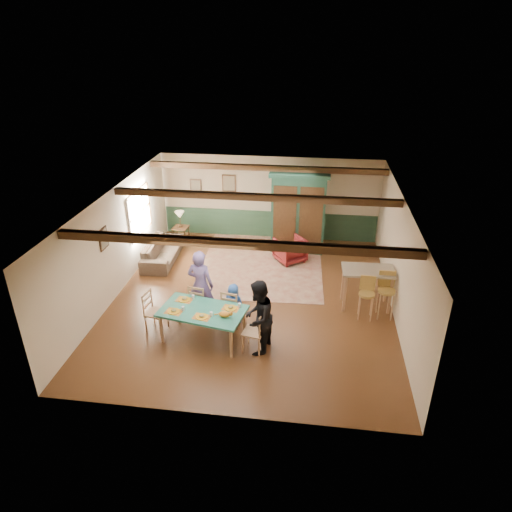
# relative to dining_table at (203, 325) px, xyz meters

# --- Properties ---
(floor) EXTENTS (8.00, 8.00, 0.00)m
(floor) POSITION_rel_dining_table_xyz_m (0.82, 1.83, -0.38)
(floor) COLOR #472614
(floor) RESTS_ON ground
(wall_back) EXTENTS (7.00, 0.02, 2.70)m
(wall_back) POSITION_rel_dining_table_xyz_m (0.82, 5.83, 0.97)
(wall_back) COLOR beige
(wall_back) RESTS_ON floor
(wall_left) EXTENTS (0.02, 8.00, 2.70)m
(wall_left) POSITION_rel_dining_table_xyz_m (-2.68, 1.83, 0.97)
(wall_left) COLOR beige
(wall_left) RESTS_ON floor
(wall_right) EXTENTS (0.02, 8.00, 2.70)m
(wall_right) POSITION_rel_dining_table_xyz_m (4.32, 1.83, 0.97)
(wall_right) COLOR beige
(wall_right) RESTS_ON floor
(ceiling) EXTENTS (7.00, 8.00, 0.02)m
(ceiling) POSITION_rel_dining_table_xyz_m (0.82, 1.83, 2.32)
(ceiling) COLOR white
(ceiling) RESTS_ON wall_back
(wainscot_back) EXTENTS (6.95, 0.03, 0.90)m
(wainscot_back) POSITION_rel_dining_table_xyz_m (0.82, 5.81, 0.07)
(wainscot_back) COLOR #1F3A27
(wainscot_back) RESTS_ON floor
(ceiling_beam_front) EXTENTS (6.95, 0.16, 0.16)m
(ceiling_beam_front) POSITION_rel_dining_table_xyz_m (0.82, -0.47, 2.23)
(ceiling_beam_front) COLOR black
(ceiling_beam_front) RESTS_ON ceiling
(ceiling_beam_mid) EXTENTS (6.95, 0.16, 0.16)m
(ceiling_beam_mid) POSITION_rel_dining_table_xyz_m (0.82, 2.23, 2.23)
(ceiling_beam_mid) COLOR black
(ceiling_beam_mid) RESTS_ON ceiling
(ceiling_beam_back) EXTENTS (6.95, 0.16, 0.16)m
(ceiling_beam_back) POSITION_rel_dining_table_xyz_m (0.82, 4.83, 2.23)
(ceiling_beam_back) COLOR black
(ceiling_beam_back) RESTS_ON ceiling
(window_left) EXTENTS (0.06, 1.60, 1.30)m
(window_left) POSITION_rel_dining_table_xyz_m (-2.65, 3.53, 1.17)
(window_left) COLOR white
(window_left) RESTS_ON wall_left
(picture_left_wall) EXTENTS (0.04, 0.42, 0.52)m
(picture_left_wall) POSITION_rel_dining_table_xyz_m (-2.65, 1.23, 1.37)
(picture_left_wall) COLOR gray
(picture_left_wall) RESTS_ON wall_left
(picture_back_a) EXTENTS (0.45, 0.04, 0.55)m
(picture_back_a) POSITION_rel_dining_table_xyz_m (-0.48, 5.80, 1.42)
(picture_back_a) COLOR gray
(picture_back_a) RESTS_ON wall_back
(picture_back_b) EXTENTS (0.38, 0.04, 0.48)m
(picture_back_b) POSITION_rel_dining_table_xyz_m (-1.58, 5.80, 1.27)
(picture_back_b) COLOR gray
(picture_back_b) RESTS_ON wall_back
(dining_table) EXTENTS (1.98, 1.33, 0.76)m
(dining_table) POSITION_rel_dining_table_xyz_m (0.00, 0.00, 0.00)
(dining_table) COLOR #226C5A
(dining_table) RESTS_ON floor
(dining_chair_far_left) EXTENTS (0.50, 0.52, 0.96)m
(dining_chair_far_left) POSITION_rel_dining_table_xyz_m (-0.26, 0.79, 0.10)
(dining_chair_far_left) COLOR #A87854
(dining_chair_far_left) RESTS_ON floor
(dining_chair_far_right) EXTENTS (0.50, 0.52, 0.96)m
(dining_chair_far_right) POSITION_rel_dining_table_xyz_m (0.53, 0.64, 0.10)
(dining_chair_far_right) COLOR #A87854
(dining_chair_far_right) RESTS_ON floor
(dining_chair_end_left) EXTENTS (0.52, 0.50, 0.96)m
(dining_chair_end_left) POSITION_rel_dining_table_xyz_m (-1.14, 0.22, 0.10)
(dining_chair_end_left) COLOR #A87854
(dining_chair_end_left) RESTS_ON floor
(dining_chair_end_right) EXTENTS (0.52, 0.50, 0.96)m
(dining_chair_end_right) POSITION_rel_dining_table_xyz_m (1.14, -0.22, 0.10)
(dining_chair_end_right) COLOR #A87854
(dining_chair_end_right) RESTS_ON floor
(person_man) EXTENTS (0.70, 0.53, 1.75)m
(person_man) POSITION_rel_dining_table_xyz_m (-0.25, 0.87, 0.49)
(person_man) COLOR slate
(person_man) RESTS_ON floor
(person_woman) EXTENTS (0.77, 0.91, 1.67)m
(person_woman) POSITION_rel_dining_table_xyz_m (1.24, -0.23, 0.46)
(person_woman) COLOR black
(person_woman) RESTS_ON floor
(person_child) EXTENTS (0.55, 0.41, 1.02)m
(person_child) POSITION_rel_dining_table_xyz_m (0.55, 0.72, 0.13)
(person_child) COLOR #2853A3
(person_child) RESTS_ON floor
(cat) EXTENTS (0.38, 0.21, 0.18)m
(cat) POSITION_rel_dining_table_xyz_m (0.53, -0.20, 0.47)
(cat) COLOR orange
(cat) RESTS_ON dining_table
(place_setting_near_left) EXTENTS (0.45, 0.37, 0.11)m
(place_setting_near_left) POSITION_rel_dining_table_xyz_m (-0.59, -0.15, 0.43)
(place_setting_near_left) COLOR gold
(place_setting_near_left) RESTS_ON dining_table
(place_setting_near_center) EXTENTS (0.45, 0.37, 0.11)m
(place_setting_near_center) POSITION_rel_dining_table_xyz_m (0.05, -0.27, 0.43)
(place_setting_near_center) COLOR gold
(place_setting_near_center) RESTS_ON dining_table
(place_setting_far_left) EXTENTS (0.45, 0.37, 0.11)m
(place_setting_far_left) POSITION_rel_dining_table_xyz_m (-0.50, 0.35, 0.43)
(place_setting_far_left) COLOR gold
(place_setting_far_left) RESTS_ON dining_table
(place_setting_far_right) EXTENTS (0.45, 0.37, 0.11)m
(place_setting_far_right) POSITION_rel_dining_table_xyz_m (0.59, 0.15, 0.43)
(place_setting_far_right) COLOR gold
(place_setting_far_right) RESTS_ON dining_table
(area_rug) EXTENTS (3.66, 4.29, 0.01)m
(area_rug) POSITION_rel_dining_table_xyz_m (0.83, 3.76, -0.37)
(area_rug) COLOR tan
(area_rug) RESTS_ON floor
(armoire) EXTENTS (1.76, 0.71, 2.49)m
(armoire) POSITION_rel_dining_table_xyz_m (1.80, 4.92, 0.87)
(armoire) COLOR #163729
(armoire) RESTS_ON floor
(armchair) EXTENTS (1.10, 1.11, 0.73)m
(armchair) POSITION_rel_dining_table_xyz_m (1.63, 4.13, -0.01)
(armchair) COLOR #460E11
(armchair) RESTS_ON floor
(sofa) EXTENTS (0.90, 2.11, 0.61)m
(sofa) POSITION_rel_dining_table_xyz_m (-2.13, 3.66, -0.08)
(sofa) COLOR #423529
(sofa) RESTS_ON floor
(end_table) EXTENTS (0.50, 0.50, 0.57)m
(end_table) POSITION_rel_dining_table_xyz_m (-1.91, 4.91, -0.09)
(end_table) COLOR black
(end_table) RESTS_ON floor
(table_lamp) EXTENTS (0.31, 0.31, 0.52)m
(table_lamp) POSITION_rel_dining_table_xyz_m (-1.91, 4.91, 0.45)
(table_lamp) COLOR beige
(table_lamp) RESTS_ON end_table
(counter_table) EXTENTS (1.26, 0.76, 1.03)m
(counter_table) POSITION_rel_dining_table_xyz_m (3.65, 1.86, 0.14)
(counter_table) COLOR tan
(counter_table) RESTS_ON floor
(bar_stool_left) EXTENTS (0.40, 0.43, 1.06)m
(bar_stool_left) POSITION_rel_dining_table_xyz_m (3.61, 1.33, 0.15)
(bar_stool_left) COLOR #B29045
(bar_stool_left) RESTS_ON floor
(bar_stool_right) EXTENTS (0.41, 0.45, 1.15)m
(bar_stool_right) POSITION_rel_dining_table_xyz_m (4.07, 1.45, 0.19)
(bar_stool_right) COLOR #B29045
(bar_stool_right) RESTS_ON floor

